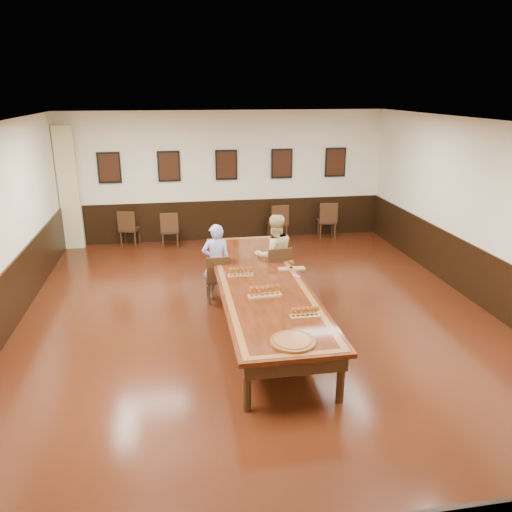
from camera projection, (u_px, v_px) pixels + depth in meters
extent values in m
cube|color=black|center=(261.00, 323.00, 8.28)|extent=(8.00, 10.00, 0.02)
cube|color=white|center=(262.00, 123.00, 7.25)|extent=(8.00, 10.00, 0.02)
cube|color=#ECE6C5|center=(226.00, 177.00, 12.45)|extent=(8.00, 0.02, 3.20)
cube|color=#ECE6C5|center=(403.00, 444.00, 3.08)|extent=(8.00, 0.02, 3.20)
cube|color=#ECE6C5|center=(495.00, 219.00, 8.39)|extent=(0.02, 10.00, 3.20)
imported|color=#536BD0|center=(216.00, 262.00, 9.02)|extent=(0.53, 0.36, 1.41)
imported|color=#DAC588|center=(274.00, 255.00, 9.20)|extent=(0.84, 0.70, 1.54)
cube|color=#F35177|center=(296.00, 276.00, 8.21)|extent=(0.12, 0.16, 0.01)
cube|color=beige|center=(69.00, 189.00, 11.73)|extent=(0.45, 0.18, 2.90)
cube|color=black|center=(227.00, 220.00, 12.77)|extent=(7.98, 0.04, 1.00)
cube|color=black|center=(1.00, 312.00, 7.49)|extent=(0.04, 9.98, 1.00)
cube|color=black|center=(484.00, 280.00, 8.74)|extent=(0.04, 9.98, 1.00)
cube|color=#321208|center=(261.00, 282.00, 8.05)|extent=(1.40, 5.00, 0.06)
cube|color=#9A6332|center=(261.00, 280.00, 8.04)|extent=(1.28, 4.88, 0.00)
cube|color=#321208|center=(261.00, 280.00, 8.03)|extent=(1.10, 4.70, 0.00)
cube|color=black|center=(261.00, 291.00, 8.09)|extent=(1.25, 4.85, 0.18)
cylinder|color=black|center=(247.00, 386.00, 5.91)|extent=(0.10, 0.10, 0.69)
cylinder|color=black|center=(341.00, 377.00, 6.09)|extent=(0.10, 0.10, 0.69)
cylinder|color=black|center=(214.00, 260.00, 10.24)|extent=(0.10, 0.10, 0.69)
cylinder|color=black|center=(269.00, 257.00, 10.42)|extent=(0.10, 0.10, 0.69)
cube|color=black|center=(109.00, 168.00, 11.85)|extent=(0.54, 0.03, 0.74)
cube|color=black|center=(109.00, 168.00, 11.83)|extent=(0.46, 0.01, 0.64)
cube|color=black|center=(169.00, 166.00, 12.07)|extent=(0.54, 0.03, 0.74)
cube|color=black|center=(169.00, 166.00, 12.05)|extent=(0.46, 0.01, 0.64)
cube|color=black|center=(226.00, 165.00, 12.29)|extent=(0.54, 0.03, 0.74)
cube|color=black|center=(226.00, 165.00, 12.27)|extent=(0.46, 0.01, 0.64)
cube|color=black|center=(282.00, 164.00, 12.51)|extent=(0.54, 0.03, 0.74)
cube|color=black|center=(282.00, 164.00, 12.49)|extent=(0.46, 0.01, 0.64)
cube|color=black|center=(335.00, 162.00, 12.72)|extent=(0.54, 0.03, 0.74)
cube|color=black|center=(336.00, 162.00, 12.71)|extent=(0.46, 0.01, 0.64)
cube|color=olive|center=(240.00, 275.00, 8.22)|extent=(0.42, 0.13, 0.03)
cube|color=olive|center=(291.00, 269.00, 8.51)|extent=(0.47, 0.16, 0.03)
cube|color=olive|center=(265.00, 296.00, 7.40)|extent=(0.51, 0.19, 0.03)
cube|color=olive|center=(305.00, 316.00, 6.74)|extent=(0.41, 0.13, 0.03)
cylinder|color=red|center=(257.00, 289.00, 7.65)|extent=(0.21, 0.21, 0.02)
cylinder|color=silver|center=(257.00, 289.00, 7.65)|extent=(0.12, 0.12, 0.01)
cylinder|color=#512F10|center=(293.00, 342.00, 6.05)|extent=(0.62, 0.62, 0.04)
cylinder|color=#9A6332|center=(293.00, 340.00, 6.04)|extent=(0.50, 0.50, 0.01)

